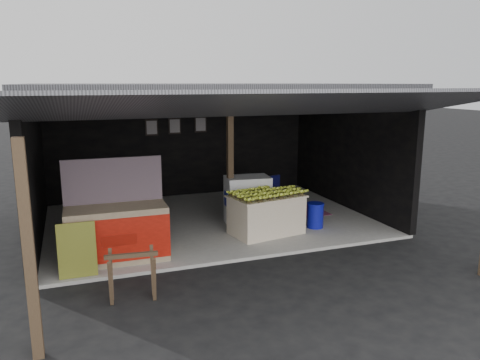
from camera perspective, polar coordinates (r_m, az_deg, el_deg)
name	(u,v)px	position (r m, az deg, el deg)	size (l,w,h in m)	color
ground	(249,261)	(8.27, 1.16, -9.79)	(80.00, 80.00, 0.00)	black
concrete_slab	(209,220)	(10.50, -3.80, -4.89)	(7.00, 5.00, 0.06)	gray
shophouse	(204,126)	(10.41, -4.45, 6.57)	(7.40, 7.29, 3.02)	black
banana_table	(266,214)	(9.40, 3.22, -4.21)	(1.56, 1.12, 0.79)	silver
banana_pile	(267,192)	(9.28, 3.26, -1.43)	(1.32, 0.79, 0.16)	yellow
white_crate	(248,200)	(10.02, 0.93, -2.46)	(0.98, 0.72, 1.03)	white
neighbor_stall	(117,231)	(8.26, -14.76, -6.00)	(1.69, 0.78, 1.73)	#998466
green_signboard	(77,250)	(7.77, -19.25, -8.07)	(0.58, 0.04, 0.87)	black
sawhorse	(132,271)	(6.86, -13.03, -10.76)	(0.74, 0.69, 0.71)	#4C3826
water_barrel	(315,216)	(9.93, 9.16, -4.35)	(0.34, 0.34, 0.50)	#0D118F
plastic_chair	(275,190)	(11.10, 4.33, -1.25)	(0.47, 0.47, 0.82)	#0A0B38
magenta_rug	(293,212)	(11.03, 6.51, -3.94)	(1.50, 1.00, 0.01)	#791A51
picture_frames	(176,126)	(12.39, -7.82, 6.55)	(1.62, 0.04, 0.46)	black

